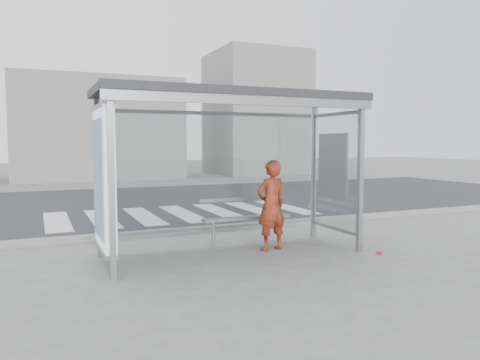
% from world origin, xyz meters
% --- Properties ---
extents(ground, '(80.00, 80.00, 0.00)m').
position_xyz_m(ground, '(0.00, 0.00, 0.00)').
color(ground, slate).
rests_on(ground, ground).
extents(road, '(30.00, 10.00, 0.01)m').
position_xyz_m(road, '(0.00, 7.00, 0.00)').
color(road, '#2C2C2F').
rests_on(road, ground).
extents(curb, '(30.00, 0.18, 0.12)m').
position_xyz_m(curb, '(0.00, 1.95, 0.06)').
color(curb, gray).
rests_on(curb, ground).
extents(crosswalk, '(6.55, 3.00, 0.00)m').
position_xyz_m(crosswalk, '(0.50, 4.50, 0.00)').
color(crosswalk, silver).
rests_on(crosswalk, ground).
extents(bus_shelter, '(4.25, 1.65, 2.62)m').
position_xyz_m(bus_shelter, '(-0.37, 0.06, 1.98)').
color(bus_shelter, gray).
rests_on(bus_shelter, ground).
extents(building_center, '(8.00, 5.00, 5.00)m').
position_xyz_m(building_center, '(0.00, 18.00, 2.50)').
color(building_center, gray).
rests_on(building_center, ground).
extents(building_right, '(5.00, 5.00, 7.00)m').
position_xyz_m(building_right, '(9.00, 18.00, 3.50)').
color(building_right, gray).
rests_on(building_right, ground).
extents(person, '(0.61, 0.45, 1.53)m').
position_xyz_m(person, '(0.71, -0.02, 0.76)').
color(person, orange).
rests_on(person, ground).
extents(bench, '(1.62, 0.31, 0.84)m').
position_xyz_m(bench, '(0.48, 0.50, 0.50)').
color(bench, gray).
rests_on(bench, ground).
extents(soda_can, '(0.15, 0.12, 0.07)m').
position_xyz_m(soda_can, '(2.18, -1.00, 0.04)').
color(soda_can, '#E0416E').
rests_on(soda_can, ground).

